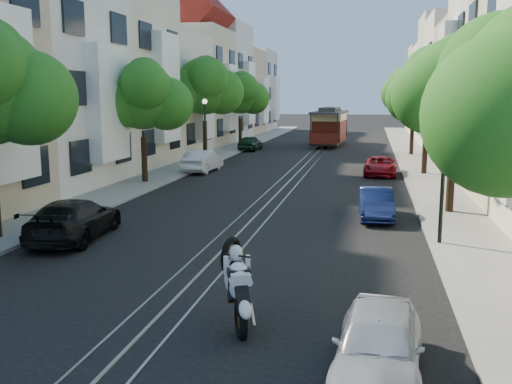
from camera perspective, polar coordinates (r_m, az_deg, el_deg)
The scene contains 25 objects.
ground at distance 41.86m, azimuth 5.61°, elevation 3.41°, with size 200.00×200.00×0.00m, color black.
sidewalk_east at distance 41.76m, azimuth 15.57°, elevation 3.18°, with size 2.50×80.00×0.12m, color gray.
sidewalk_west at distance 43.18m, azimuth -4.02°, elevation 3.71°, with size 2.50×80.00×0.12m, color gray.
rail_left at distance 41.92m, azimuth 4.86°, elevation 3.45°, with size 0.06×80.00×0.02m, color gray.
rail_slot at distance 41.86m, azimuth 5.61°, elevation 3.43°, with size 0.06×80.00×0.02m, color gray.
rail_right at distance 41.81m, azimuth 6.36°, elevation 3.41°, with size 0.06×80.00×0.02m, color gray.
lane_line at distance 41.86m, azimuth 5.61°, elevation 3.42°, with size 0.08×80.00×0.01m, color tan.
townhouses_east at distance 42.04m, azimuth 22.28°, elevation 9.86°, with size 7.75×72.00×12.00m.
townhouses_west at distance 44.33m, azimuth -9.99°, elevation 10.24°, with size 7.75×72.00×11.76m.
tree_e_b at distance 22.60m, azimuth 19.53°, elevation 9.71°, with size 4.93×4.08×6.68m.
tree_e_c at distance 33.53m, azimuth 16.91°, elevation 9.40°, with size 4.84×3.99×6.52m.
tree_e_d at distance 44.49m, azimuth 15.60°, elevation 9.76°, with size 5.01×4.16×6.85m.
tree_w_b at distance 29.63m, azimuth -11.21°, elevation 9.27°, with size 4.72×3.87×6.27m.
tree_w_c at distance 40.02m, azimuth -5.12°, elevation 10.41°, with size 5.13×4.28×7.09m.
tree_w_d at distance 50.66m, azimuth -1.54°, elevation 9.74°, with size 4.84×3.99×6.52m.
lamp_east at distance 17.61m, azimuth 18.32°, elevation 3.80°, with size 0.32×0.32×4.16m.
lamp_west at distance 36.96m, azimuth -5.12°, elevation 7.03°, with size 0.32×0.32×4.16m.
sportbike_rider at distance 11.21m, azimuth -1.90°, elevation -8.90°, with size 0.92×2.04×1.70m.
cable_car at distance 52.10m, azimuth 7.38°, elevation 6.65°, with size 3.02×8.32×3.15m.
parked_car_e_near at distance 9.55m, azimuth 12.15°, elevation -14.68°, with size 1.38×3.43×1.17m, color #A6A8B2.
parked_car_e_mid at distance 21.44m, azimuth 11.91°, elevation -1.15°, with size 1.18×3.38×1.11m, color #0C163F.
parked_car_e_far at distance 33.17m, azimuth 12.34°, elevation 2.55°, with size 1.78×3.85×1.07m, color maroon.
parked_car_w_near at distance 18.83m, azimuth -17.71°, elevation -2.61°, with size 1.81×4.45×1.29m, color black.
parked_car_w_mid at distance 34.07m, azimuth -5.36°, elevation 3.11°, with size 1.38×3.96×1.30m, color silver.
parked_car_w_far at distance 47.36m, azimuth -0.56°, elevation 4.92°, with size 1.45×3.59×1.22m, color black.
Camera 1 is at (4.17, -13.41, 4.48)m, focal length 40.00 mm.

